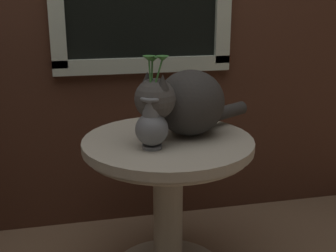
{
  "coord_description": "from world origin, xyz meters",
  "views": [
    {
      "loc": [
        -0.08,
        -1.4,
        1.12
      ],
      "look_at": [
        0.25,
        0.11,
        0.65
      ],
      "focal_mm": 46.78,
      "sensor_mm": 36.0,
      "label": 1
    }
  ],
  "objects": [
    {
      "name": "pewter_vase_with_ivy",
      "position": [
        0.18,
        0.02,
        0.69
      ],
      "size": [
        0.12,
        0.13,
        0.32
      ],
      "color": "slate",
      "rests_on": "wicker_side_table"
    },
    {
      "name": "wicker_side_table",
      "position": [
        0.25,
        0.11,
        0.42
      ],
      "size": [
        0.64,
        0.64,
        0.6
      ],
      "color": "#B2A893",
      "rests_on": "ground_plane"
    },
    {
      "name": "cat",
      "position": [
        0.33,
        0.14,
        0.73
      ],
      "size": [
        0.51,
        0.36,
        0.26
      ],
      "color": "#33302D",
      "rests_on": "wicker_side_table"
    }
  ]
}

